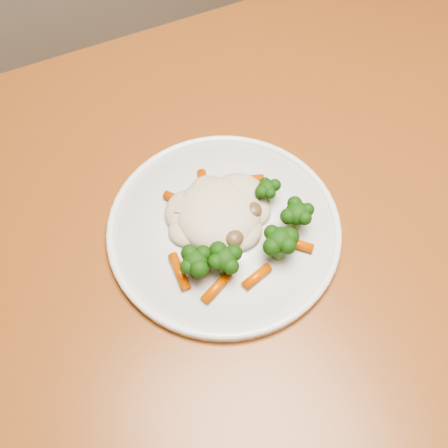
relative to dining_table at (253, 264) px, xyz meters
name	(u,v)px	position (x,y,z in m)	size (l,w,h in m)	color
dining_table	(253,264)	(0.00, 0.00, 0.00)	(1.28, 0.89, 0.75)	#955122
plate	(224,230)	(-0.04, 0.02, 0.10)	(0.29, 0.29, 0.01)	white
meal	(232,221)	(-0.03, 0.01, 0.13)	(0.19, 0.18, 0.05)	beige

